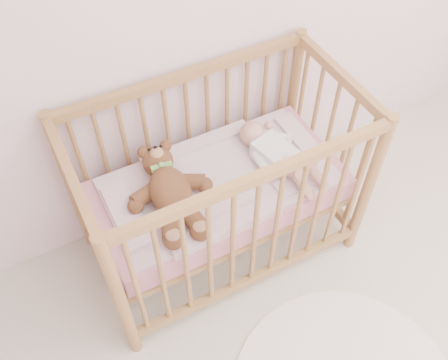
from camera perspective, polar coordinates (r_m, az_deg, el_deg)
crib at (r=2.49m, az=-0.54°, el=-0.97°), size 1.36×0.76×1.00m
mattress at (r=2.50m, az=-0.53°, el=-1.19°), size 1.22×0.62×0.13m
blanket at (r=2.44m, az=-0.55°, el=-0.09°), size 1.10×0.58×0.06m
baby at (r=2.48m, az=5.90°, el=3.21°), size 0.40×0.62×0.14m
teddy_bear at (r=2.30m, az=-6.13°, el=-1.43°), size 0.49×0.65×0.17m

